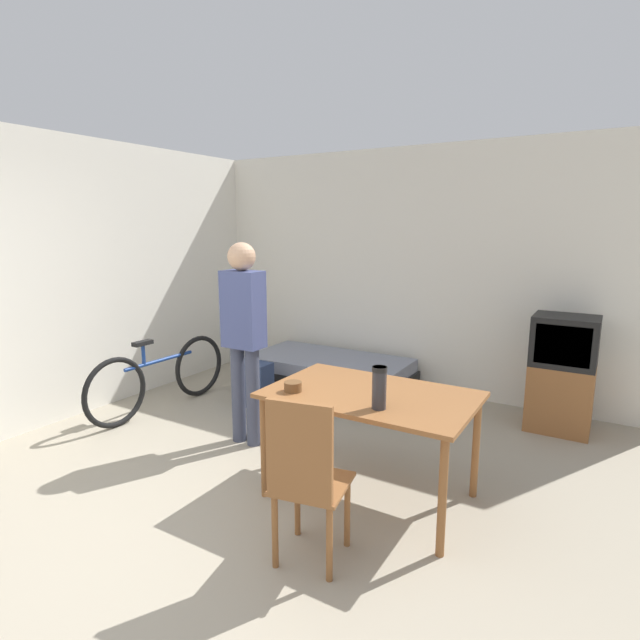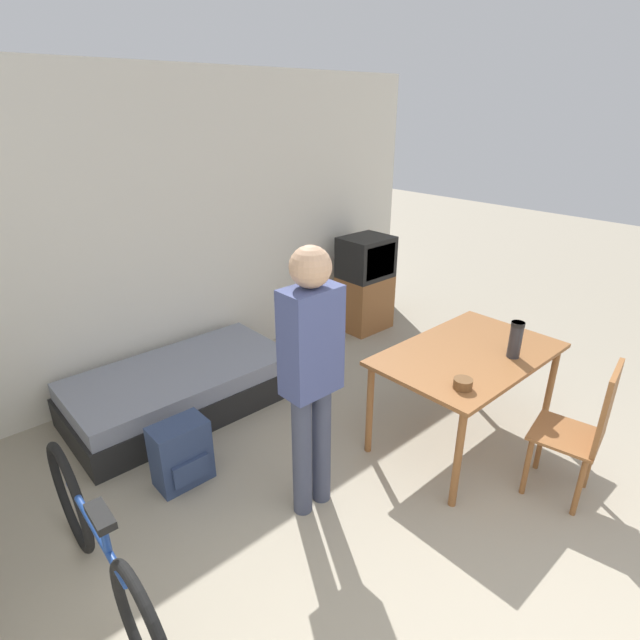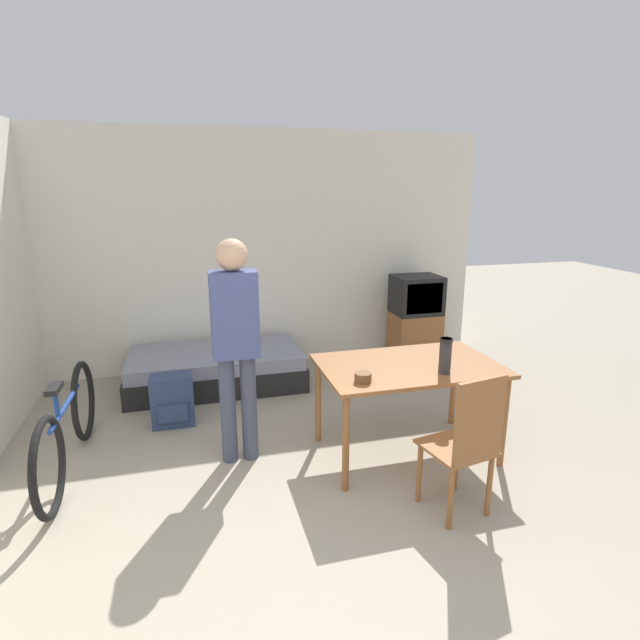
{
  "view_description": "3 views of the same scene",
  "coord_description": "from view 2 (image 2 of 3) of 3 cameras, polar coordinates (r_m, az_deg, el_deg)",
  "views": [
    {
      "loc": [
        2.23,
        -1.46,
        1.86
      ],
      "look_at": [
        0.12,
        2.05,
        1.08
      ],
      "focal_mm": 28.0,
      "sensor_mm": 36.0,
      "label": 1
    },
    {
      "loc": [
        -2.06,
        -0.2,
        2.4
      ],
      "look_at": [
        -0.05,
        2.03,
        1.09
      ],
      "focal_mm": 28.0,
      "sensor_mm": 36.0,
      "label": 2
    },
    {
      "loc": [
        -0.72,
        -1.86,
        2.08
      ],
      "look_at": [
        0.34,
        2.11,
        0.98
      ],
      "focal_mm": 28.0,
      "sensor_mm": 36.0,
      "label": 3
    }
  ],
  "objects": [
    {
      "name": "wall_back",
      "position": [
        4.67,
        -14.97,
        9.77
      ],
      "size": [
        5.53,
        0.06,
        2.7
      ],
      "color": "silver",
      "rests_on": "ground_plane"
    },
    {
      "name": "daybed",
      "position": [
        4.4,
        -15.51,
        -7.52
      ],
      "size": [
        1.83,
        0.94,
        0.38
      ],
      "color": "black",
      "rests_on": "ground_plane"
    },
    {
      "name": "tv",
      "position": [
        5.65,
        5.17,
        4.18
      ],
      "size": [
        0.54,
        0.45,
        1.07
      ],
      "color": "brown",
      "rests_on": "ground_plane"
    },
    {
      "name": "dining_table",
      "position": [
        3.78,
        16.54,
        -4.61
      ],
      "size": [
        1.37,
        0.86,
        0.76
      ],
      "color": "brown",
      "rests_on": "ground_plane"
    },
    {
      "name": "wooden_chair",
      "position": [
        3.58,
        28.0,
        -10.82
      ],
      "size": [
        0.46,
        0.46,
        0.99
      ],
      "color": "brown",
      "rests_on": "ground_plane"
    },
    {
      "name": "bicycle",
      "position": [
        2.94,
        -23.71,
        -23.33
      ],
      "size": [
        0.1,
        1.72,
        0.76
      ],
      "color": "black",
      "rests_on": "ground_plane"
    },
    {
      "name": "person_standing",
      "position": [
        2.87,
        -1.01,
        -5.36
      ],
      "size": [
        0.34,
        0.23,
        1.73
      ],
      "color": "#3D4256",
      "rests_on": "ground_plane"
    },
    {
      "name": "thermos_flask",
      "position": [
        3.72,
        21.47,
        -1.93
      ],
      "size": [
        0.09,
        0.09,
        0.27
      ],
      "color": "#2D2D33",
      "rests_on": "dining_table"
    },
    {
      "name": "mate_bowl",
      "position": [
        3.27,
        16.01,
        -7.02
      ],
      "size": [
        0.12,
        0.12,
        0.07
      ],
      "color": "brown",
      "rests_on": "dining_table"
    },
    {
      "name": "backpack",
      "position": [
        3.6,
        -15.56,
        -14.5
      ],
      "size": [
        0.37,
        0.26,
        0.46
      ],
      "color": "navy",
      "rests_on": "ground_plane"
    }
  ]
}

